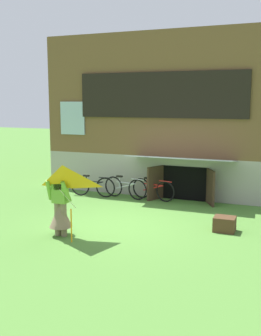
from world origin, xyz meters
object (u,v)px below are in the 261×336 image
bicycle_black (93,186)px  wooden_crate (225,224)px  person (60,208)px  kite (63,187)px  bicycle_silver (125,187)px  bicycle_red (153,189)px

bicycle_black → wooden_crate: bicycle_black is taller
person → bicycle_black: 3.93m
kite → bicycle_black: 4.69m
bicycle_black → person: bearing=-78.4°
bicycle_silver → wooden_crate: (3.46, -2.21, -0.17)m
person → kite: size_ratio=0.95×
bicycle_black → wooden_crate: bearing=-29.1°
person → wooden_crate: person is taller
wooden_crate → bicycle_black: bearing=155.7°
bicycle_silver → bicycle_black: bearing=-161.0°
bicycle_red → bicycle_silver: (-0.89, -0.10, 0.01)m
bicycle_red → wooden_crate: 3.46m
wooden_crate → person: bearing=-153.3°
bicycle_red → bicycle_silver: bearing=-160.3°
bicycle_red → bicycle_black: 1.98m
person → bicycle_red: 4.13m
bicycle_red → bicycle_black: bearing=-158.9°
wooden_crate → kite: bearing=-142.4°
bicycle_silver → bicycle_red: bearing=16.6°
kite → wooden_crate: bearing=37.6°
person → bicycle_silver: size_ratio=1.00×
kite → bicycle_red: kite is taller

